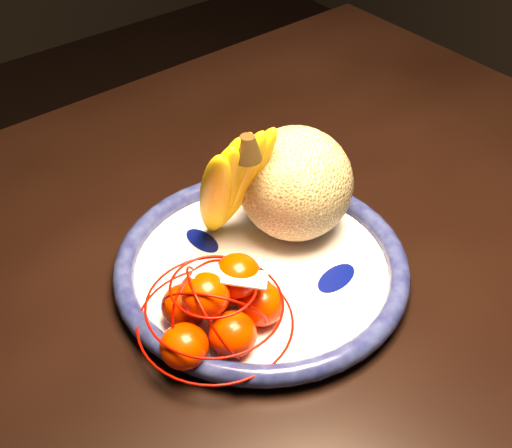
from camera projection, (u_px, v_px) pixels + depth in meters
dining_table at (140, 387)px, 0.78m from camera, size 1.54×0.95×0.76m
fruit_bowl at (261, 267)px, 0.79m from camera, size 0.33×0.33×0.03m
cantaloupe at (295, 184)px, 0.80m from camera, size 0.13×0.13×0.13m
banana_bunch at (228, 182)px, 0.77m from camera, size 0.12×0.11×0.18m
mandarin_bag at (218, 308)px, 0.71m from camera, size 0.18×0.18×0.10m
price_tag at (230, 276)px, 0.69m from camera, size 0.07×0.07×0.01m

